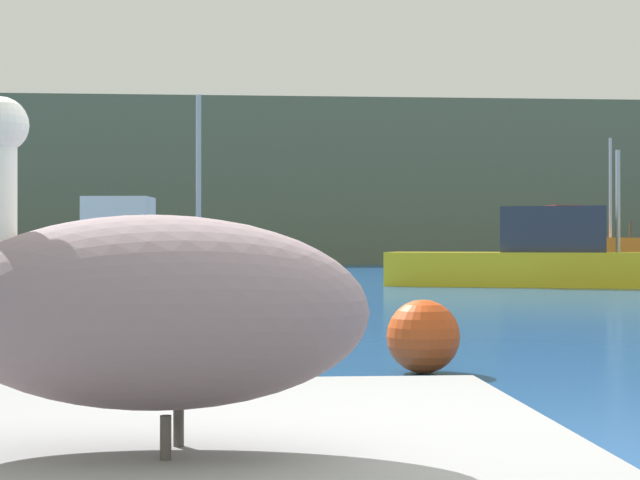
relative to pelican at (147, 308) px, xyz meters
The scene contains 6 objects.
hillside_backdrop 64.18m from the pelican, 89.03° to the left, with size 140.00×15.46×9.77m, color #5B664C.
pelican is the anchor object (origin of this frame).
fishing_boat_orange 40.99m from the pelican, 70.20° to the left, with size 5.59×2.76×5.62m.
fishing_boat_blue 21.03m from the pelican, 96.51° to the left, with size 5.37×1.95×4.58m.
fishing_boat_yellow 26.36m from the pelican, 71.54° to the left, with size 8.08×4.59×3.72m.
mooring_buoy 6.53m from the pelican, 73.40° to the left, with size 0.66×0.66×0.66m, color #E54C19.
Camera 1 is at (-0.83, -3.20, 1.14)m, focal length 57.62 mm.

